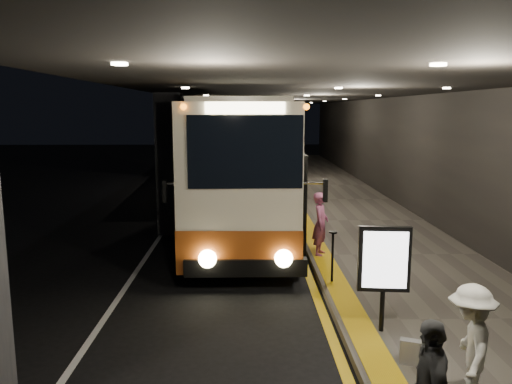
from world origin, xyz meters
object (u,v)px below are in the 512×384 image
object	(u,v)px
bag_polka	(411,352)
info_sign	(384,261)
passenger_waiting_white	(470,346)
stanchion_post	(332,257)
coach_main	(246,169)
coach_second	(247,146)
passenger_boarding	(321,224)

from	to	relation	value
bag_polka	info_sign	xyz separation A→B (m)	(-0.13, 1.13, 1.05)
bag_polka	info_sign	distance (m)	1.55
passenger_waiting_white	stanchion_post	distance (m)	4.74
info_sign	coach_main	bearing A→B (deg)	110.59
bag_polka	stanchion_post	world-z (taller)	stanchion_post
coach_main	coach_second	world-z (taller)	coach_main
passenger_waiting_white	bag_polka	bearing A→B (deg)	-139.75
coach_second	info_sign	size ratio (longest dim) A/B	6.25
passenger_boarding	info_sign	xyz separation A→B (m)	(0.38, -4.56, 0.41)
coach_second	passenger_waiting_white	xyz separation A→B (m)	(2.77, -24.55, -0.76)
coach_second	info_sign	xyz separation A→B (m)	(2.26, -22.38, -0.33)
coach_second	passenger_waiting_white	bearing A→B (deg)	-85.99
bag_polka	passenger_boarding	bearing A→B (deg)	95.10
bag_polka	info_sign	size ratio (longest dim) A/B	0.21
stanchion_post	passenger_boarding	bearing A→B (deg)	88.77
coach_second	bag_polka	bearing A→B (deg)	-86.64
passenger_boarding	bag_polka	size ratio (longest dim) A/B	4.35
coach_main	passenger_boarding	world-z (taller)	coach_main
coach_main	stanchion_post	size ratio (longest dim) A/B	11.65
info_sign	stanchion_post	xyz separation A→B (m)	(-0.43, 2.47, -0.68)
coach_second	bag_polka	world-z (taller)	coach_second
passenger_boarding	passenger_waiting_white	distance (m)	6.79
coach_second	stanchion_post	bearing A→B (deg)	-87.17
info_sign	stanchion_post	world-z (taller)	info_sign
info_sign	passenger_boarding	bearing A→B (deg)	100.15
coach_second	stanchion_post	xyz separation A→B (m)	(1.83, -19.91, -1.00)
bag_polka	stanchion_post	xyz separation A→B (m)	(-0.55, 3.61, 0.37)
passenger_waiting_white	coach_main	bearing A→B (deg)	-145.36
coach_second	passenger_boarding	bearing A→B (deg)	-86.42
passenger_waiting_white	stanchion_post	bearing A→B (deg)	-148.76
coach_main	info_sign	size ratio (longest dim) A/B	7.13
passenger_waiting_white	info_sign	distance (m)	2.27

